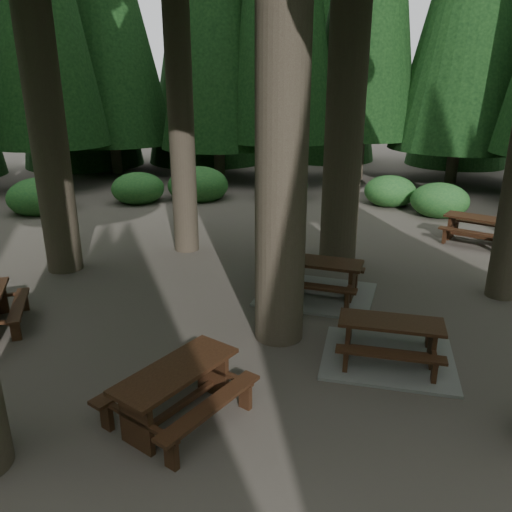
{
  "coord_description": "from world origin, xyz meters",
  "views": [
    {
      "loc": [
        0.48,
        -7.65,
        4.23
      ],
      "look_at": [
        0.39,
        1.31,
        1.1
      ],
      "focal_mm": 35.0,
      "sensor_mm": 36.0,
      "label": 1
    }
  ],
  "objects_px": {
    "picnic_table_c": "(317,284)",
    "picnic_table_d": "(477,226)",
    "picnic_table_e": "(177,385)",
    "picnic_table_a": "(389,347)"
  },
  "relations": [
    {
      "from": "picnic_table_c",
      "to": "picnic_table_d",
      "type": "bearing_deg",
      "value": 55.65
    },
    {
      "from": "picnic_table_c",
      "to": "picnic_table_e",
      "type": "bearing_deg",
      "value": -101.11
    },
    {
      "from": "picnic_table_e",
      "to": "picnic_table_d",
      "type": "bearing_deg",
      "value": -6.55
    },
    {
      "from": "picnic_table_d",
      "to": "picnic_table_e",
      "type": "xyz_separation_m",
      "value": [
        -7.05,
        -7.77,
        0.02
      ]
    },
    {
      "from": "picnic_table_a",
      "to": "picnic_table_c",
      "type": "height_order",
      "value": "picnic_table_c"
    },
    {
      "from": "picnic_table_c",
      "to": "picnic_table_d",
      "type": "distance_m",
      "value": 6.07
    },
    {
      "from": "picnic_table_d",
      "to": "picnic_table_e",
      "type": "height_order",
      "value": "picnic_table_e"
    },
    {
      "from": "picnic_table_a",
      "to": "picnic_table_e",
      "type": "bearing_deg",
      "value": -141.53
    },
    {
      "from": "picnic_table_c",
      "to": "picnic_table_d",
      "type": "height_order",
      "value": "picnic_table_c"
    },
    {
      "from": "picnic_table_d",
      "to": "picnic_table_e",
      "type": "relative_size",
      "value": 0.97
    }
  ]
}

